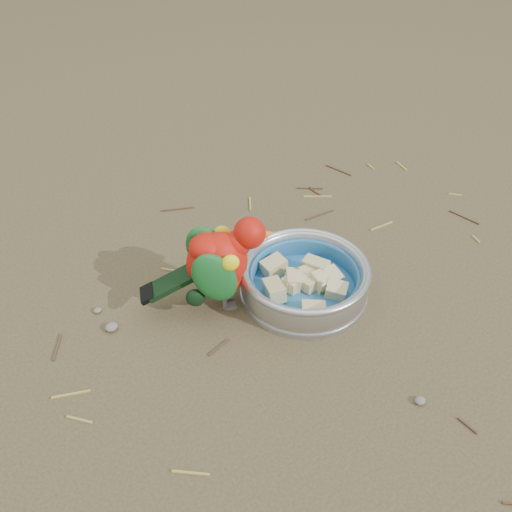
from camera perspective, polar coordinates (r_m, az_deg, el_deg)
ground at (r=0.93m, az=8.75°, el=-6.74°), size 60.00×60.00×0.00m
food_bowl at (r=0.97m, az=4.77°, el=-3.43°), size 0.22×0.22×0.02m
bowl_wall at (r=0.95m, az=4.86°, el=-2.11°), size 0.22×0.22×0.04m
fruit_wedges at (r=0.96m, az=4.84°, el=-2.42°), size 0.13×0.13×0.03m
lory_parrot at (r=0.91m, az=-3.64°, el=-1.16°), size 0.22×0.16×0.16m
ground_debris at (r=0.97m, az=4.04°, el=-3.82°), size 0.90×0.80×0.01m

